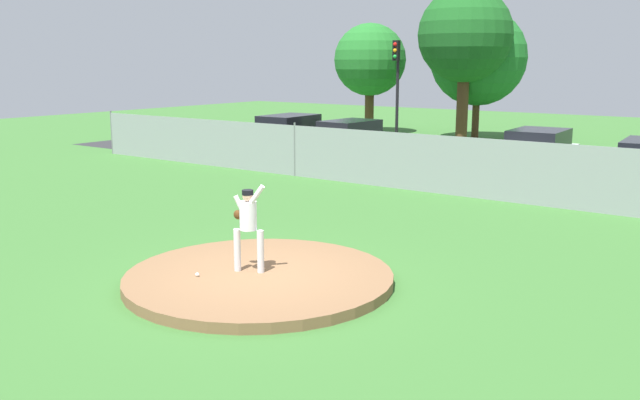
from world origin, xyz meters
name	(u,v)px	position (x,y,z in m)	size (l,w,h in m)	color
ground_plane	(412,223)	(0.00, 6.00, 0.00)	(80.00, 80.00, 0.00)	#386B2D
asphalt_strip	(526,178)	(0.00, 14.50, 0.00)	(44.00, 7.00, 0.01)	#2B2B2D
pitchers_mound	(259,278)	(0.00, 0.00, 0.10)	(5.02, 5.02, 0.19)	brown
pitcher_youth	(248,221)	(-0.22, -0.04, 1.16)	(0.77, 0.32, 1.69)	silver
baseball	(197,275)	(-0.78, -0.83, 0.23)	(0.07, 0.07, 0.07)	white
chainlink_fence	(476,168)	(0.00, 10.00, 0.92)	(34.88, 0.07, 1.93)	gray
parked_car_charcoal	(289,136)	(-10.51, 14.12, 0.86)	(2.06, 4.84, 1.79)	#232328
parked_car_champagne	(350,141)	(-7.60, 14.56, 0.80)	(2.05, 4.63, 1.67)	tan
parked_car_white	(538,156)	(0.41, 14.36, 0.84)	(2.05, 4.30, 1.76)	silver
traffic_light_near	(397,76)	(-7.52, 18.28, 3.42)	(0.28, 0.46, 5.02)	black
tree_leaning_west	(370,60)	(-12.74, 24.38, 4.16)	(4.08, 4.08, 6.24)	#4C331E
tree_broad_right	(478,58)	(-6.43, 24.87, 4.29)	(4.99, 4.99, 6.79)	#4C331E
tree_tall_centre	(465,36)	(-6.24, 22.70, 5.33)	(4.64, 4.64, 7.69)	#4C331E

